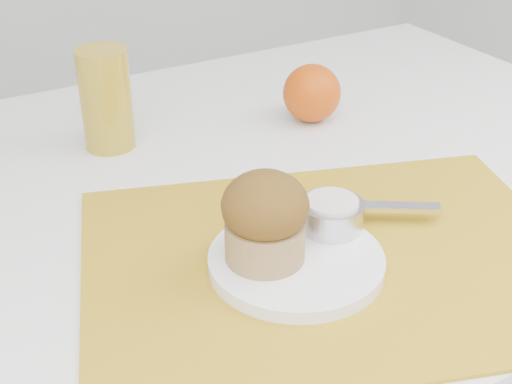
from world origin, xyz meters
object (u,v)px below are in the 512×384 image
plate (296,261)px  orange (312,93)px  muffin (265,218)px  juice_glass (106,99)px

plate → orange: orange is taller
plate → orange: 0.37m
plate → muffin: muffin is taller
orange → muffin: muffin is taller
orange → plate: bearing=-125.8°
plate → juice_glass: bearing=100.1°
juice_glass → muffin: (0.04, -0.34, -0.00)m
orange → muffin: bearing=-130.5°
plate → orange: (0.21, 0.30, 0.03)m
juice_glass → muffin: size_ratio=1.45×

